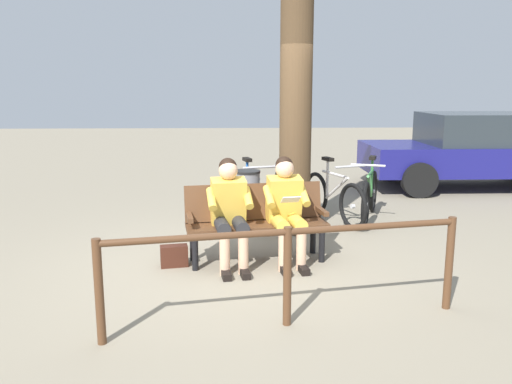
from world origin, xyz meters
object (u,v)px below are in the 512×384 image
(litter_bin, at_px, (247,202))
(bicycle_red, at_px, (370,196))
(handbag, at_px, (174,256))
(parked_car, at_px, (477,149))
(bench, at_px, (256,217))
(tree_trunk, at_px, (296,78))
(person_companion, at_px, (230,208))
(bicycle_silver, at_px, (285,194))
(bicycle_orange, at_px, (333,197))
(bicycle_black, at_px, (251,198))
(person_reading, at_px, (286,205))

(litter_bin, xyz_separation_m, bicycle_red, (-1.86, -0.73, -0.08))
(handbag, relative_size, parked_car, 0.07)
(bench, relative_size, tree_trunk, 0.40)
(person_companion, height_order, bicycle_silver, person_companion)
(handbag, height_order, bicycle_orange, bicycle_orange)
(bicycle_red, bearing_deg, tree_trunk, -40.19)
(tree_trunk, height_order, bicycle_orange, tree_trunk)
(person_companion, height_order, bicycle_red, person_companion)
(litter_bin, distance_m, parked_car, 5.58)
(bench, bearing_deg, tree_trunk, -125.65)
(bench, xyz_separation_m, bicycle_orange, (-1.22, -1.71, -0.15))
(litter_bin, distance_m, bicycle_silver, 1.05)
(person_companion, bearing_deg, bicycle_orange, -137.06)
(bench, height_order, parked_car, parked_car)
(bicycle_red, height_order, bicycle_orange, same)
(litter_bin, height_order, parked_car, parked_car)
(tree_trunk, relative_size, bicycle_red, 2.61)
(parked_car, bearing_deg, bench, 43.46)
(handbag, distance_m, tree_trunk, 2.81)
(parked_car, bearing_deg, handbag, 39.68)
(tree_trunk, bearing_deg, bicycle_black, -43.94)
(bicycle_black, xyz_separation_m, parked_car, (-4.52, -2.55, 0.41))
(person_companion, distance_m, bicycle_red, 2.92)
(bicycle_red, distance_m, bicycle_silver, 1.27)
(bicycle_red, distance_m, parked_car, 3.67)
(bench, distance_m, bicycle_black, 1.70)
(parked_car, bearing_deg, bicycle_red, 41.89)
(bench, height_order, handbag, bench)
(person_reading, distance_m, bicycle_orange, 2.05)
(bicycle_red, relative_size, parked_car, 0.38)
(bench, height_order, person_reading, person_reading)
(tree_trunk, bearing_deg, bicycle_silver, -86.58)
(handbag, xyz_separation_m, bicycle_red, (-2.71, -2.04, 0.24))
(person_reading, relative_size, litter_bin, 1.38)
(bicycle_silver, bearing_deg, litter_bin, -41.08)
(person_reading, height_order, bicycle_orange, person_reading)
(bench, distance_m, person_reading, 0.39)
(litter_bin, xyz_separation_m, bicycle_orange, (-1.29, -0.62, -0.08))
(bench, height_order, bicycle_black, bicycle_black)
(person_reading, relative_size, bicycle_red, 0.75)
(bicycle_orange, relative_size, bicycle_silver, 0.95)
(bench, bearing_deg, bicycle_silver, -113.95)
(bicycle_orange, bearing_deg, tree_trunk, -69.64)
(bicycle_red, height_order, parked_car, parked_car)
(bicycle_silver, bearing_deg, bench, -21.22)
(bicycle_orange, bearing_deg, bicycle_black, -110.59)
(bench, bearing_deg, parked_car, -145.69)
(person_reading, bearing_deg, bicycle_black, -88.07)
(tree_trunk, relative_size, litter_bin, 4.79)
(tree_trunk, distance_m, bicycle_silver, 1.90)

